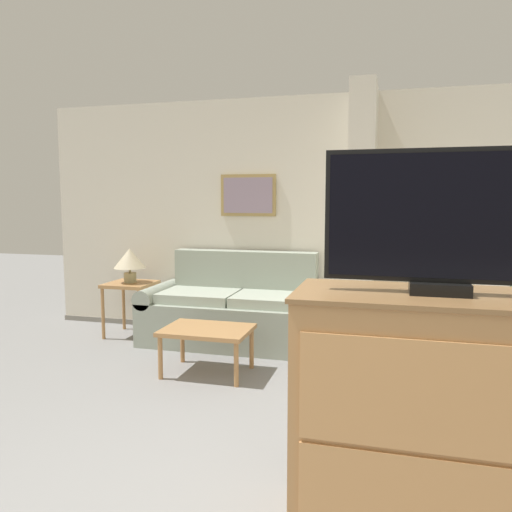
{
  "coord_description": "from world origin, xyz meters",
  "views": [
    {
      "loc": [
        0.75,
        -1.65,
        1.5
      ],
      "look_at": [
        -0.29,
        2.21,
        1.05
      ],
      "focal_mm": 35.0,
      "sensor_mm": 36.0,
      "label": 1
    }
  ],
  "objects_px": {
    "tv_dresser": "(434,422)",
    "table_lamp": "(130,260)",
    "bed": "(498,354)",
    "tv": "(442,221)",
    "couch": "(238,311)",
    "coffee_table": "(207,333)"
  },
  "relations": [
    {
      "from": "tv_dresser",
      "to": "table_lamp",
      "type": "bearing_deg",
      "value": 137.41
    },
    {
      "from": "bed",
      "to": "tv_dresser",
      "type": "bearing_deg",
      "value": -107.82
    },
    {
      "from": "table_lamp",
      "to": "tv_dresser",
      "type": "height_order",
      "value": "tv_dresser"
    },
    {
      "from": "couch",
      "to": "bed",
      "type": "bearing_deg",
      "value": -16.34
    },
    {
      "from": "table_lamp",
      "to": "coffee_table",
      "type": "bearing_deg",
      "value": -36.9
    },
    {
      "from": "table_lamp",
      "to": "bed",
      "type": "relative_size",
      "value": 0.17
    },
    {
      "from": "coffee_table",
      "to": "tv_dresser",
      "type": "relative_size",
      "value": 0.62
    },
    {
      "from": "couch",
      "to": "coffee_table",
      "type": "xyz_separation_m",
      "value": [
        0.02,
        -0.97,
        0.02
      ]
    },
    {
      "from": "couch",
      "to": "tv_dresser",
      "type": "relative_size",
      "value": 1.64
    },
    {
      "from": "coffee_table",
      "to": "table_lamp",
      "type": "distance_m",
      "value": 1.64
    },
    {
      "from": "couch",
      "to": "bed",
      "type": "distance_m",
      "value": 2.48
    },
    {
      "from": "table_lamp",
      "to": "tv_dresser",
      "type": "relative_size",
      "value": 0.31
    },
    {
      "from": "bed",
      "to": "coffee_table",
      "type": "bearing_deg",
      "value": -173.39
    },
    {
      "from": "tv",
      "to": "coffee_table",
      "type": "bearing_deg",
      "value": 133.81
    },
    {
      "from": "tv_dresser",
      "to": "bed",
      "type": "relative_size",
      "value": 0.55
    },
    {
      "from": "bed",
      "to": "table_lamp",
      "type": "bearing_deg",
      "value": 169.53
    },
    {
      "from": "table_lamp",
      "to": "tv",
      "type": "xyz_separation_m",
      "value": [
        2.95,
        -2.71,
        0.57
      ]
    },
    {
      "from": "couch",
      "to": "tv_dresser",
      "type": "distance_m",
      "value": 3.25
    },
    {
      "from": "couch",
      "to": "bed",
      "type": "height_order",
      "value": "couch"
    },
    {
      "from": "tv",
      "to": "bed",
      "type": "bearing_deg",
      "value": 72.17
    },
    {
      "from": "tv_dresser",
      "to": "bed",
      "type": "height_order",
      "value": "tv_dresser"
    },
    {
      "from": "tv_dresser",
      "to": "tv",
      "type": "relative_size",
      "value": 1.26
    }
  ]
}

